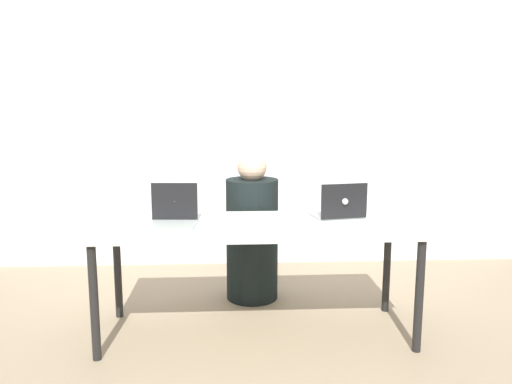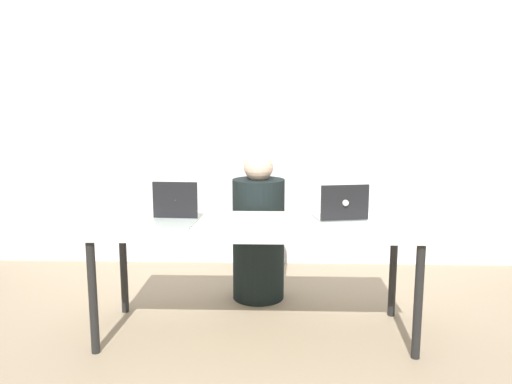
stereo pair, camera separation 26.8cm
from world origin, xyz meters
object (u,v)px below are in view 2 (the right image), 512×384
(laptop_back_right, at_px, (341,212))
(water_glass_center, at_px, (257,225))
(laptop_front_left, at_px, (172,215))
(person_at_center, at_px, (259,234))
(water_glass_left, at_px, (220,224))

(laptop_back_right, height_order, water_glass_center, laptop_back_right)
(water_glass_center, bearing_deg, laptop_front_left, 162.97)
(laptop_back_right, bearing_deg, person_at_center, -54.41)
(water_glass_left, bearing_deg, water_glass_center, -0.95)
(laptop_back_right, relative_size, water_glass_center, 3.94)
(laptop_back_right, xyz_separation_m, laptop_front_left, (-1.04, -0.14, 0.00))
(person_at_center, relative_size, laptop_back_right, 3.24)
(water_glass_left, relative_size, water_glass_center, 1.09)
(person_at_center, distance_m, water_glass_center, 0.85)
(laptop_front_left, bearing_deg, laptop_back_right, 10.93)
(person_at_center, relative_size, water_glass_center, 12.76)
(water_glass_center, bearing_deg, person_at_center, 90.88)
(laptop_back_right, distance_m, laptop_front_left, 1.05)
(laptop_back_right, bearing_deg, laptop_front_left, -2.70)
(laptop_front_left, distance_m, water_glass_left, 0.35)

